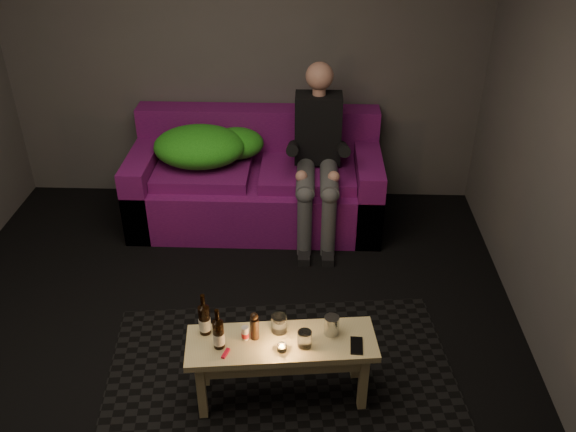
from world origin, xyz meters
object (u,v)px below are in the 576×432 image
beer_bottle_a (204,319)px  beer_bottle_b (218,333)px  sofa (257,183)px  person (318,151)px  coffee_table (282,351)px  steel_cup (332,325)px

beer_bottle_a → beer_bottle_b: size_ratio=1.04×
sofa → person: (0.50, -0.17, 0.39)m
coffee_table → steel_cup: 0.31m
beer_bottle_a → sofa: bearing=86.4°
person → beer_bottle_a: (-0.63, -1.79, -0.18)m
steel_cup → beer_bottle_a: bearing=-178.3°
sofa → coffee_table: (0.30, -2.01, 0.03)m
sofa → beer_bottle_a: (-0.12, -1.95, 0.21)m
coffee_table → beer_bottle_a: size_ratio=4.10×
person → beer_bottle_b: person is taller
beer_bottle_a → person: bearing=70.7°
coffee_table → steel_cup: (0.27, 0.07, 0.13)m
coffee_table → beer_bottle_b: (-0.33, -0.05, 0.17)m
coffee_table → beer_bottle_b: beer_bottle_b is taller
beer_bottle_b → steel_cup: (0.61, 0.13, -0.04)m
person → coffee_table: 1.88m
sofa → steel_cup: bearing=-73.3°
person → beer_bottle_b: size_ratio=5.37×
sofa → beer_bottle_a: size_ratio=7.77×
person → sofa: bearing=161.8°
coffee_table → beer_bottle_b: bearing=-170.7°
coffee_table → beer_bottle_a: 0.46m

